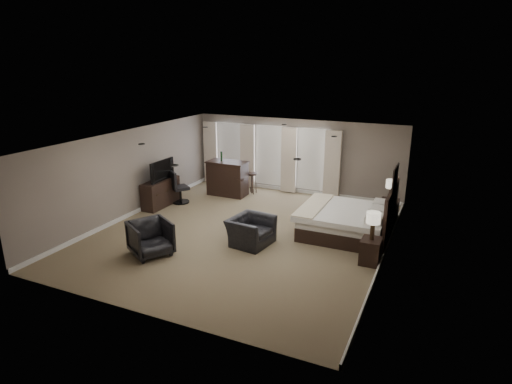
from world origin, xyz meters
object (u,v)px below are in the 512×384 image
at_px(armchair_near, 251,226).
at_px(bar_stool_left, 239,188).
at_px(armchair_far, 151,237).
at_px(dresser, 161,193).
at_px(bed, 348,209).
at_px(tv, 160,178).
at_px(nightstand_far, 389,211).
at_px(bar_counter, 228,178).
at_px(nightstand_near, 371,251).
at_px(bar_stool_right, 252,183).
at_px(desk_chair, 180,187).
at_px(lamp_near, 373,226).
at_px(lamp_far, 391,190).

height_order(armchair_near, bar_stool_left, armchair_near).
bearing_deg(armchair_far, dresser, 63.23).
relative_size(bed, tv, 2.00).
xyz_separation_m(bed, dresser, (-6.03, -0.09, -0.30)).
height_order(nightstand_far, tv, tv).
bearing_deg(bar_counter, nightstand_near, -30.85).
relative_size(nightstand_near, dresser, 0.40).
bearing_deg(bed, nightstand_far, 58.46).
distance_m(bar_stool_right, desk_chair, 2.59).
relative_size(tv, desk_chair, 1.05).
xyz_separation_m(bed, armchair_near, (-2.11, -1.61, -0.25)).
xyz_separation_m(dresser, bar_counter, (1.42, 1.93, 0.17)).
distance_m(nightstand_far, armchair_far, 6.77).
xyz_separation_m(nightstand_near, nightstand_far, (0.00, 2.90, 0.04)).
relative_size(bed, armchair_near, 2.11).
relative_size(nightstand_near, lamp_near, 0.90).
xyz_separation_m(nightstand_far, tv, (-6.92, -1.54, 0.60)).
relative_size(bed, armchair_far, 2.45).
distance_m(lamp_near, bar_stool_left, 5.87).
bearing_deg(armchair_near, bar_stool_right, 32.47).
bearing_deg(lamp_near, tv, 168.88).
distance_m(armchair_near, desk_chair, 4.05).
xyz_separation_m(bed, bar_stool_left, (-4.06, 1.65, -0.38)).
xyz_separation_m(lamp_near, bar_counter, (-5.50, 3.29, -0.32)).
relative_size(armchair_near, armchair_far, 1.16).
relative_size(bed, bar_stool_left, 3.31).
bearing_deg(lamp_near, bar_stool_right, 141.67).
distance_m(lamp_far, dresser, 7.11).
bearing_deg(dresser, bed, 0.85).
relative_size(bed, bar_counter, 1.66).
distance_m(nightstand_near, lamp_far, 2.98).
xyz_separation_m(tv, bar_stool_left, (1.97, 1.74, -0.59)).
bearing_deg(bed, desk_chair, 175.81).
xyz_separation_m(armchair_far, desk_chair, (-1.58, 3.60, 0.08)).
height_order(bed, tv, bed).
distance_m(bar_stool_left, desk_chair, 2.00).
height_order(nightstand_far, armchair_near, armchair_near).
bearing_deg(desk_chair, dresser, 85.46).
relative_size(nightstand_far, bar_stool_right, 0.91).
bearing_deg(bar_counter, nightstand_far, -4.02).
relative_size(armchair_near, bar_stool_right, 1.48).
relative_size(dresser, bar_stool_right, 2.02).
height_order(dresser, bar_stool_right, dresser).
height_order(bed, desk_chair, bed).
relative_size(dresser, bar_counter, 1.07).
bearing_deg(tv, lamp_near, -101.12).
distance_m(tv, armchair_far, 3.72).
bearing_deg(lamp_far, bar_stool_right, 169.42).
bearing_deg(nightstand_near, armchair_near, -176.94).
relative_size(bar_stool_right, desk_chair, 0.67).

